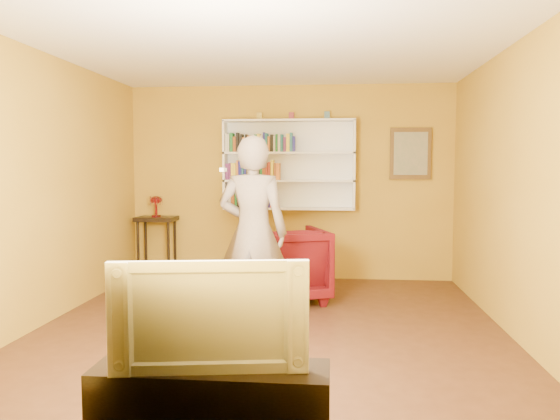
% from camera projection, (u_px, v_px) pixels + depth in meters
% --- Properties ---
extents(room_shell, '(5.30, 5.80, 2.88)m').
position_uv_depth(room_shell, '(269.00, 225.00, 5.18)').
color(room_shell, '#412515').
rests_on(room_shell, ground).
extents(bookshelf, '(1.80, 0.29, 1.23)m').
position_uv_depth(bookshelf, '(289.00, 165.00, 7.53)').
color(bookshelf, white).
rests_on(bookshelf, room_shell).
extents(books_row_lower, '(0.68, 0.19, 0.27)m').
position_uv_depth(books_row_lower, '(252.00, 199.00, 7.51)').
color(books_row_lower, '#212095').
rests_on(books_row_lower, bookshelf).
extents(books_row_middle, '(0.74, 0.19, 0.27)m').
position_uv_depth(books_row_middle, '(253.00, 171.00, 7.48)').
color(books_row_middle, '#612268').
rests_on(books_row_middle, bookshelf).
extents(books_row_upper, '(0.95, 0.19, 0.26)m').
position_uv_depth(books_row_upper, '(259.00, 143.00, 7.44)').
color(books_row_upper, silver).
rests_on(books_row_upper, bookshelf).
extents(ornament_left, '(0.07, 0.07, 0.10)m').
position_uv_depth(ornament_left, '(259.00, 116.00, 7.46)').
color(ornament_left, '#B19932').
rests_on(ornament_left, bookshelf).
extents(ornament_centre, '(0.07, 0.07, 0.10)m').
position_uv_depth(ornament_centre, '(291.00, 116.00, 7.42)').
color(ornament_centre, maroon).
rests_on(ornament_centre, bookshelf).
extents(ornament_right, '(0.07, 0.07, 0.10)m').
position_uv_depth(ornament_right, '(327.00, 115.00, 7.37)').
color(ornament_right, '#436670').
rests_on(ornament_right, bookshelf).
extents(framed_painting, '(0.55, 0.05, 0.70)m').
position_uv_depth(framed_painting, '(410.00, 154.00, 7.41)').
color(framed_painting, '#523817').
rests_on(framed_painting, room_shell).
extents(console_table, '(0.54, 0.41, 0.88)m').
position_uv_depth(console_table, '(157.00, 227.00, 7.62)').
color(console_table, black).
rests_on(console_table, ground).
extents(ruby_lustre, '(0.18, 0.18, 0.29)m').
position_uv_depth(ruby_lustre, '(156.00, 202.00, 7.59)').
color(ruby_lustre, maroon).
rests_on(ruby_lustre, console_table).
extents(armchair, '(1.19, 1.21, 0.87)m').
position_uv_depth(armchair, '(284.00, 264.00, 6.37)').
color(armchair, '#40040B').
rests_on(armchair, ground).
extents(person, '(0.72, 0.51, 1.86)m').
position_uv_depth(person, '(253.00, 233.00, 5.28)').
color(person, '#695B4D').
rests_on(person, ground).
extents(game_remote, '(0.04, 0.15, 0.04)m').
position_uv_depth(game_remote, '(223.00, 170.00, 4.99)').
color(game_remote, white).
rests_on(game_remote, person).
extents(tv_cabinet, '(1.30, 0.39, 0.47)m').
position_uv_depth(tv_cabinet, '(211.00, 408.00, 3.02)').
color(tv_cabinet, black).
rests_on(tv_cabinet, ground).
extents(television, '(1.06, 0.30, 0.61)m').
position_uv_depth(television, '(210.00, 313.00, 2.98)').
color(television, black).
rests_on(television, tv_cabinet).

